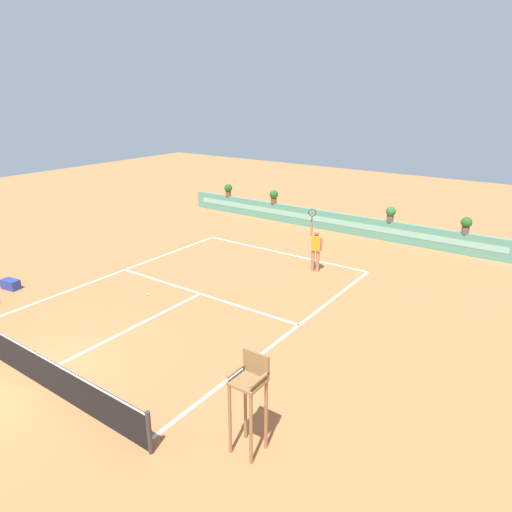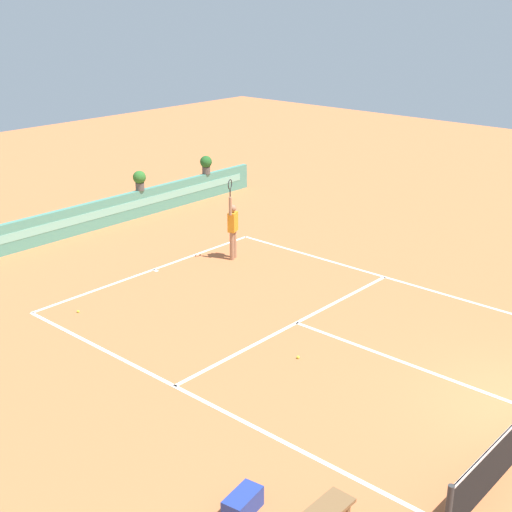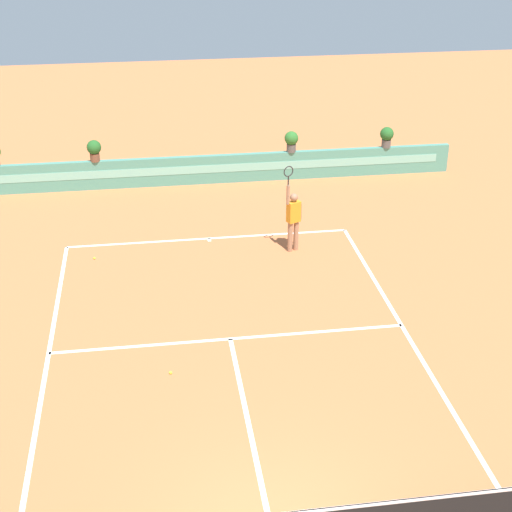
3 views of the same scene
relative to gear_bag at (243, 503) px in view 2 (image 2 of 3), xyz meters
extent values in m
plane|color=#C66B3D|center=(6.00, 3.30, -0.18)|extent=(60.00, 60.00, 0.00)
cube|color=white|center=(6.00, 9.19, -0.18)|extent=(8.22, 0.10, 0.01)
cube|color=white|center=(6.00, 3.70, -0.18)|extent=(8.22, 0.10, 0.01)
cube|color=white|center=(6.00, 0.50, -0.18)|extent=(0.10, 6.40, 0.01)
cube|color=white|center=(1.89, 3.25, -0.18)|extent=(0.10, 11.89, 0.01)
cube|color=white|center=(10.11, 3.25, -0.18)|extent=(0.10, 11.89, 0.01)
cube|color=white|center=(6.00, 9.09, -0.18)|extent=(0.10, 0.20, 0.01)
cube|color=#4C8E7A|center=(6.00, 13.69, 0.32)|extent=(18.00, 0.20, 1.00)
cube|color=#7ABCA8|center=(6.00, 13.59, 0.37)|extent=(17.10, 0.01, 0.28)
cube|color=brown|center=(0.79, -1.28, 0.05)|extent=(0.08, 0.40, 0.45)
cube|color=navy|center=(0.00, 0.00, 0.00)|extent=(0.75, 0.46, 0.36)
cylinder|color=#9E7051|center=(8.40, 8.11, 0.27)|extent=(0.14, 0.14, 0.90)
cylinder|color=#9E7051|center=(8.21, 8.03, 0.27)|extent=(0.14, 0.14, 0.90)
cube|color=orange|center=(8.30, 8.07, 1.02)|extent=(0.42, 0.34, 0.60)
sphere|color=#9E7051|center=(8.30, 8.07, 1.45)|extent=(0.22, 0.22, 0.22)
cylinder|color=#9E7051|center=(8.12, 7.99, 1.57)|extent=(0.09, 0.09, 0.55)
cylinder|color=black|center=(8.12, 7.99, 1.99)|extent=(0.04, 0.04, 0.24)
torus|color=#262626|center=(8.12, 7.99, 2.25)|extent=(0.30, 0.15, 0.31)
cylinder|color=#9E7051|center=(8.51, 8.15, 0.97)|extent=(0.09, 0.09, 0.50)
sphere|color=#CCE033|center=(4.57, 2.51, -0.15)|extent=(0.07, 0.07, 0.07)
sphere|color=#CCE033|center=(2.71, 8.31, -0.15)|extent=(0.07, 0.07, 0.07)
cylinder|color=#514C47|center=(9.30, 13.69, 0.96)|extent=(0.32, 0.32, 0.28)
sphere|color=#2D6B28|center=(9.30, 13.69, 1.30)|extent=(0.48, 0.48, 0.48)
cylinder|color=#514C47|center=(12.70, 13.69, 0.96)|extent=(0.32, 0.32, 0.28)
sphere|color=#235B23|center=(12.70, 13.69, 1.30)|extent=(0.48, 0.48, 0.48)
camera|label=1|loc=(16.40, -7.51, 6.66)|focal=32.29mm
camera|label=2|loc=(-6.71, -6.26, 7.58)|focal=49.81mm
camera|label=3|loc=(4.42, -11.20, 9.50)|focal=53.77mm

